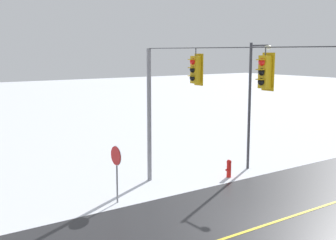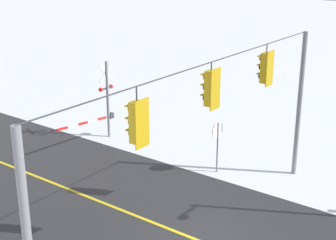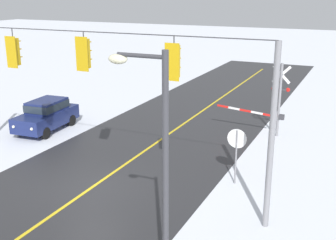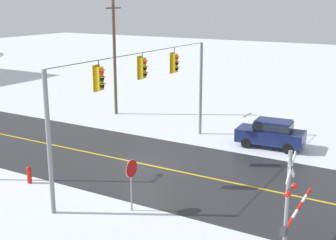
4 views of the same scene
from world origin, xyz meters
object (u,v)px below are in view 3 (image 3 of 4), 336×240
stop_sign (237,144)px  streetlamp_near (157,169)px  railroad_crossing (274,100)px  parked_car_navy (47,114)px

stop_sign → streetlamp_near: (-0.47, 8.15, 2.20)m
railroad_crossing → streetlamp_near: bearing=91.5°
railroad_crossing → parked_car_navy: size_ratio=0.93×
railroad_crossing → parked_car_navy: 12.64m
parked_car_navy → streetlamp_near: bearing=139.3°
railroad_crossing → stop_sign: bearing=89.3°
stop_sign → streetlamp_near: streetlamp_near is taller
stop_sign → railroad_crossing: 6.80m
railroad_crossing → parked_car_navy: bearing=20.8°
railroad_crossing → parked_car_navy: (11.77, 4.47, -1.05)m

